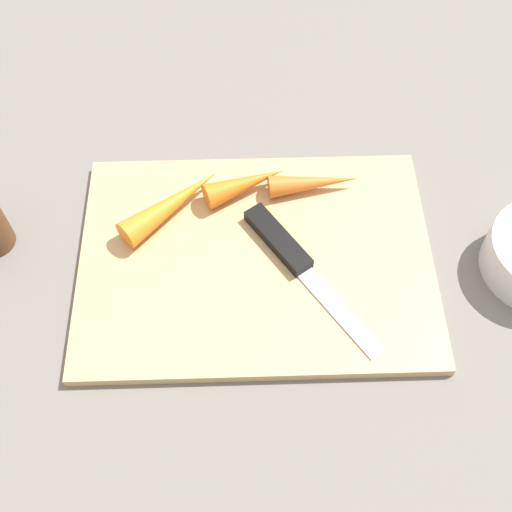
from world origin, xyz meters
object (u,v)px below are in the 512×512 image
(knife, at_px, (286,248))
(carrot_longest, at_px, (172,204))
(cutting_board, at_px, (256,259))
(carrot_medium, at_px, (314,183))
(carrot_shortest, at_px, (246,183))

(knife, height_order, carrot_longest, carrot_longest)
(cutting_board, distance_m, carrot_medium, 0.11)
(cutting_board, bearing_deg, carrot_shortest, -84.01)
(carrot_shortest, xyz_separation_m, carrot_longest, (0.08, 0.03, 0.00))
(carrot_longest, bearing_deg, knife, -65.32)
(cutting_board, relative_size, carrot_medium, 3.64)
(carrot_shortest, distance_m, carrot_longest, 0.08)
(knife, bearing_deg, carrot_medium, 121.84)
(cutting_board, relative_size, knife, 2.04)
(cutting_board, relative_size, carrot_longest, 2.93)
(carrot_shortest, relative_size, carrot_longest, 0.74)
(cutting_board, height_order, knife, knife)
(knife, xyz_separation_m, carrot_medium, (-0.03, -0.08, 0.01))
(carrot_shortest, bearing_deg, knife, -85.66)
(carrot_medium, bearing_deg, carrot_shortest, 174.95)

